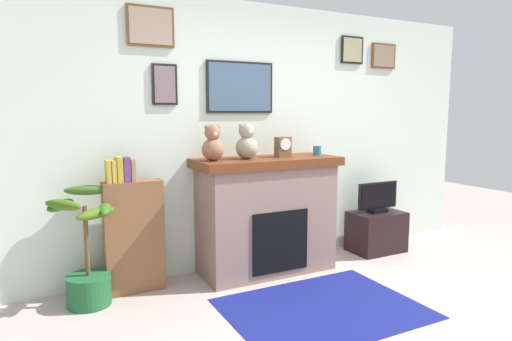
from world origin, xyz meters
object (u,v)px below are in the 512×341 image
object	(u,v)px
fireplace	(266,214)
teddy_bear_tan	(213,144)
bookshelf	(133,233)
potted_plant	(87,262)
tv_stand	(376,232)
teddy_bear_grey	(247,143)
mantel_clock	(283,147)
candle_jar	(317,150)
television	(378,198)

from	to	relation	value
fireplace	teddy_bear_tan	size ratio (longest dim) A/B	4.31
bookshelf	potted_plant	distance (m)	0.44
bookshelf	potted_plant	xyz separation A→B (m)	(-0.39, -0.11, -0.16)
tv_stand	teddy_bear_grey	size ratio (longest dim) A/B	1.75
bookshelf	potted_plant	world-z (taller)	bookshelf
teddy_bear_grey	potted_plant	bearing A→B (deg)	-179.28
tv_stand	mantel_clock	distance (m)	1.57
fireplace	teddy_bear_grey	size ratio (longest dim) A/B	4.18
teddy_bear_grey	teddy_bear_tan	bearing A→B (deg)	180.00
mantel_clock	potted_plant	bearing A→B (deg)	-179.47
candle_jar	tv_stand	bearing A→B (deg)	-0.32
tv_stand	candle_jar	world-z (taller)	candle_jar
bookshelf	candle_jar	xyz separation A→B (m)	(1.82, -0.10, 0.64)
potted_plant	teddy_bear_grey	bearing A→B (deg)	0.72
potted_plant	teddy_bear_tan	size ratio (longest dim) A/B	2.97
mantel_clock	teddy_bear_grey	bearing A→B (deg)	179.85
fireplace	candle_jar	xyz separation A→B (m)	(0.57, -0.02, 0.60)
fireplace	tv_stand	xyz separation A→B (m)	(1.38, -0.02, -0.34)
fireplace	mantel_clock	world-z (taller)	mantel_clock
teddy_bear_tan	teddy_bear_grey	size ratio (longest dim) A/B	0.97
candle_jar	mantel_clock	bearing A→B (deg)	-179.79
potted_plant	television	xyz separation A→B (m)	(3.03, 0.01, 0.24)
potted_plant	candle_jar	xyz separation A→B (m)	(2.21, 0.02, 0.80)
bookshelf	candle_jar	distance (m)	1.93
tv_stand	fireplace	bearing A→B (deg)	179.08
potted_plant	candle_jar	distance (m)	2.36
fireplace	candle_jar	world-z (taller)	candle_jar
tv_stand	teddy_bear_tan	distance (m)	2.20
bookshelf	fireplace	bearing A→B (deg)	-3.56
potted_plant	television	size ratio (longest dim) A/B	1.84
teddy_bear_tan	television	bearing A→B (deg)	-0.16
potted_plant	tv_stand	xyz separation A→B (m)	(3.03, 0.01, -0.14)
teddy_bear_tan	teddy_bear_grey	world-z (taller)	teddy_bear_grey
bookshelf	tv_stand	distance (m)	2.65
fireplace	bookshelf	world-z (taller)	bookshelf
potted_plant	television	distance (m)	3.04
bookshelf	teddy_bear_tan	xyz separation A→B (m)	(0.70, -0.10, 0.74)
potted_plant	teddy_bear_grey	xyz separation A→B (m)	(1.43, 0.02, 0.91)
potted_plant	teddy_bear_grey	world-z (taller)	teddy_bear_grey
bookshelf	candle_jar	world-z (taller)	candle_jar
potted_plant	mantel_clock	bearing A→B (deg)	0.53
tv_stand	teddy_bear_grey	world-z (taller)	teddy_bear_grey
teddy_bear_grey	television	bearing A→B (deg)	-0.19
tv_stand	television	xyz separation A→B (m)	(0.00, -0.00, 0.38)
television	candle_jar	world-z (taller)	candle_jar
bookshelf	potted_plant	bearing A→B (deg)	-163.86
fireplace	television	distance (m)	1.38
television	teddy_bear_grey	bearing A→B (deg)	179.81
mantel_clock	teddy_bear_grey	distance (m)	0.39
fireplace	mantel_clock	xyz separation A→B (m)	(0.17, -0.02, 0.65)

